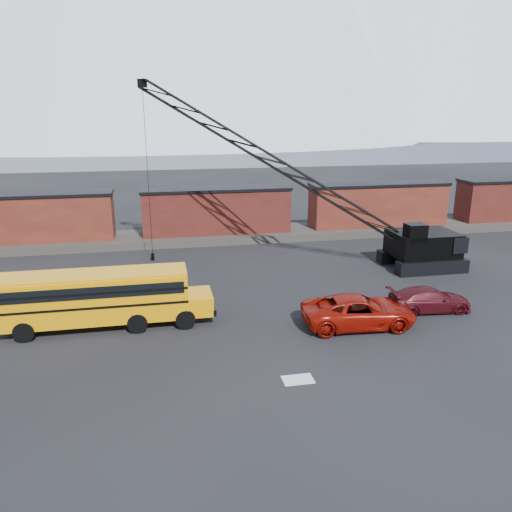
{
  "coord_description": "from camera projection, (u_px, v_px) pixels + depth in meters",
  "views": [
    {
      "loc": [
        -5.26,
        -23.27,
        11.74
      ],
      "look_at": [
        0.51,
        5.82,
        3.0
      ],
      "focal_mm": 35.0,
      "sensor_mm": 36.0,
      "label": 1
    }
  ],
  "objects": [
    {
      "name": "ground",
      "position": [
        268.0,
        342.0,
        26.2
      ],
      "size": [
        160.0,
        160.0,
        0.0
      ],
      "primitive_type": "plane",
      "color": "black",
      "rests_on": "ground"
    },
    {
      "name": "gravel_berm",
      "position": [
        217.0,
        236.0,
        46.8
      ],
      "size": [
        120.0,
        5.0,
        0.7
      ],
      "primitive_type": "cube",
      "color": "#433D37",
      "rests_on": "ground"
    },
    {
      "name": "boxcar_west_near",
      "position": [
        33.0,
        217.0,
        43.13
      ],
      "size": [
        13.7,
        3.1,
        4.17
      ],
      "color": "#471714",
      "rests_on": "gravel_berm"
    },
    {
      "name": "boxcar_mid",
      "position": [
        217.0,
        210.0,
        46.12
      ],
      "size": [
        13.7,
        3.1,
        4.17
      ],
      "color": "#581A18",
      "rests_on": "gravel_berm"
    },
    {
      "name": "boxcar_east_near",
      "position": [
        378.0,
        204.0,
        49.1
      ],
      "size": [
        13.7,
        3.1,
        4.17
      ],
      "color": "#471714",
      "rests_on": "gravel_berm"
    },
    {
      "name": "snow_patch",
      "position": [
        298.0,
        380.0,
        22.52
      ],
      "size": [
        1.4,
        0.9,
        0.02
      ],
      "primitive_type": "cube",
      "color": "silver",
      "rests_on": "ground"
    },
    {
      "name": "school_bus",
      "position": [
        102.0,
        297.0,
        27.53
      ],
      "size": [
        11.65,
        2.65,
        3.19
      ],
      "color": "orange",
      "rests_on": "ground"
    },
    {
      "name": "red_pickup",
      "position": [
        359.0,
        311.0,
        27.9
      ],
      "size": [
        6.54,
        3.35,
        1.77
      ],
      "primitive_type": "imported",
      "rotation": [
        0.0,
        0.0,
        1.5
      ],
      "color": "maroon",
      "rests_on": "ground"
    },
    {
      "name": "maroon_suv",
      "position": [
        429.0,
        299.0,
        30.08
      ],
      "size": [
        5.11,
        2.39,
        1.44
      ],
      "primitive_type": "imported",
      "rotation": [
        0.0,
        0.0,
        1.49
      ],
      "color": "#420B12",
      "rests_on": "ground"
    },
    {
      "name": "crawler_crane",
      "position": [
        276.0,
        163.0,
        37.14
      ],
      "size": [
        23.61,
        8.4,
        14.08
      ],
      "color": "black",
      "rests_on": "ground"
    }
  ]
}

